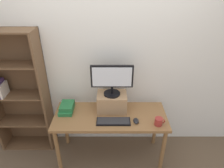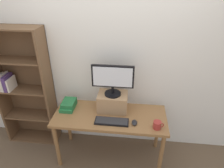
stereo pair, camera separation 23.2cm
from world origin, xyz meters
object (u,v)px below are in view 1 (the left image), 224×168
Objects in this scene: book_stack at (67,108)px; keyboard at (113,121)px; desk at (110,121)px; coffee_mug at (159,121)px; computer_monitor at (112,79)px; riser_box at (112,102)px; bookshelf_unit at (18,93)px; computer_mouse at (136,121)px.

keyboard is at bearing -21.07° from book_stack.
coffee_mug is at bearing -17.32° from desk.
computer_monitor is 4.14× the size of coffee_mug.
book_stack is 2.09× the size of coffee_mug.
keyboard is (0.02, -0.26, -0.10)m from riser_box.
bookshelf_unit is at bearing 168.51° from desk.
bookshelf_unit reaches higher than computer_monitor.
desk is 13.43× the size of computer_mouse.
desk is 0.81× the size of bookshelf_unit.
book_stack is at bearing 170.19° from desk.
riser_box is 0.73× the size of computer_monitor.
riser_box is 0.58m from book_stack.
computer_mouse is (0.31, -0.13, 0.10)m from desk.
bookshelf_unit reaches higher than riser_box.
coffee_mug reaches higher than keyboard.
computer_monitor is at bearing -90.00° from riser_box.
coffee_mug reaches higher than desk.
computer_mouse is at bearing -22.93° from desk.
computer_mouse is 0.85× the size of coffee_mug.
keyboard is at bearing -179.26° from computer_mouse.
coffee_mug is (0.54, -0.30, -0.07)m from riser_box.
computer_monitor reaches higher than coffee_mug.
bookshelf_unit is 14.07× the size of coffee_mug.
computer_monitor is at bearing 93.92° from keyboard.
keyboard is 0.64m from book_stack.
keyboard is 3.29× the size of coffee_mug.
riser_box is at bearing -5.75° from bookshelf_unit.
computer_mouse is at bearing -14.67° from book_stack.
bookshelf_unit is 1.25m from riser_box.
riser_box is 0.92× the size of keyboard.
riser_box is (0.02, 0.12, 0.20)m from desk.
computer_mouse is (0.28, -0.25, -0.10)m from riser_box.
keyboard is (1.26, -0.38, -0.15)m from bookshelf_unit.
book_stack reaches higher than computer_mouse.
keyboard reaches higher than desk.
computer_mouse is 0.89m from book_stack.
keyboard is 1.57× the size of book_stack.
desk is at bearing -9.81° from book_stack.
bookshelf_unit reaches higher than coffee_mug.
computer_mouse is 0.26m from coffee_mug.
riser_box is (1.24, -0.12, -0.05)m from bookshelf_unit.
computer_mouse is (1.53, -0.38, -0.15)m from bookshelf_unit.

